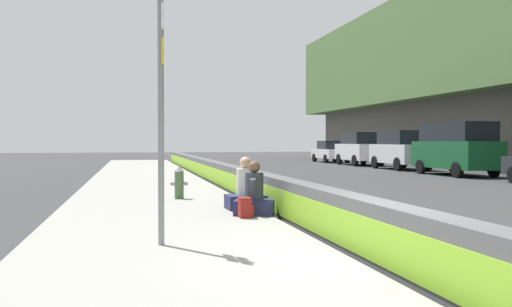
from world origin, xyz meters
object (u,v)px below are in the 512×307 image
(route_sign_post, at_px, (161,103))
(parked_car_far, at_px, (360,148))
(seated_person_middle, at_px, (245,193))
(backpack, at_px, (245,208))
(parked_car_midline, at_px, (401,149))
(seated_person_foreground, at_px, (254,198))
(fire_hydrant, at_px, (179,182))
(parked_car_fourth, at_px, (456,148))
(parked_car_farther, at_px, (331,151))

(route_sign_post, distance_m, parked_car_far, 32.01)
(seated_person_middle, bearing_deg, backpack, 168.39)
(parked_car_midline, distance_m, parked_car_far, 6.06)
(route_sign_post, bearing_deg, seated_person_foreground, -33.80)
(fire_hydrant, bearing_deg, route_sign_post, 173.13)
(seated_person_foreground, xyz_separation_m, parked_car_fourth, (13.15, -12.86, 0.87))
(seated_person_foreground, relative_size, parked_car_farther, 0.25)
(route_sign_post, xyz_separation_m, parked_car_fourth, (16.21, -14.91, -0.86))
(parked_car_farther, bearing_deg, parked_car_midline, -179.72)
(seated_person_foreground, xyz_separation_m, parked_car_farther, (30.95, -12.94, 0.37))
(parked_car_fourth, distance_m, parked_car_far, 12.04)
(fire_hydrant, distance_m, seated_person_foreground, 3.78)
(seated_person_foreground, bearing_deg, parked_car_fourth, -44.36)
(fire_hydrant, height_order, parked_car_far, parked_car_far)
(route_sign_post, height_order, parked_car_midline, route_sign_post)
(route_sign_post, bearing_deg, parked_car_midline, -34.14)
(seated_person_foreground, bearing_deg, parked_car_midline, -34.19)
(parked_car_far, bearing_deg, seated_person_foreground, 152.77)
(backpack, bearing_deg, parked_car_fourth, -44.05)
(parked_car_midline, bearing_deg, parked_car_far, 0.31)
(parked_car_fourth, relative_size, parked_car_midline, 1.06)
(route_sign_post, distance_m, fire_hydrant, 6.88)
(parked_car_midline, bearing_deg, route_sign_post, 145.86)
(fire_hydrant, distance_m, parked_car_farther, 30.84)
(seated_person_foreground, distance_m, backpack, 0.54)
(fire_hydrant, distance_m, seated_person_middle, 2.90)
(seated_person_foreground, bearing_deg, backpack, 147.18)
(parked_car_fourth, relative_size, parked_car_far, 1.06)
(parked_car_midline, height_order, parked_car_far, same)
(route_sign_post, bearing_deg, parked_car_farther, -23.78)
(seated_person_foreground, bearing_deg, parked_car_far, -27.23)
(backpack, distance_m, parked_car_midline, 23.65)
(parked_car_far, bearing_deg, parked_car_midline, -179.69)
(parked_car_far, height_order, parked_car_farther, parked_car_far)
(seated_person_middle, xyz_separation_m, backpack, (-1.39, 0.29, -0.17))
(parked_car_farther, bearing_deg, route_sign_post, 156.22)
(parked_car_midline, relative_size, parked_car_farther, 1.06)
(seated_person_foreground, bearing_deg, route_sign_post, 146.20)
(backpack, relative_size, parked_car_farther, 0.09)
(route_sign_post, height_order, backpack, route_sign_post)
(route_sign_post, bearing_deg, parked_car_far, -27.99)
(parked_car_midline, xyz_separation_m, parked_car_farther, (11.82, 0.06, -0.32))
(seated_person_foreground, xyz_separation_m, seated_person_middle, (0.96, -0.01, 0.02))
(parked_car_farther, bearing_deg, parked_car_fourth, 179.75)
(parked_car_fourth, height_order, parked_car_far, parked_car_fourth)
(parked_car_far, xyz_separation_m, parked_car_farther, (5.76, 0.02, -0.32))
(parked_car_fourth, bearing_deg, route_sign_post, 137.40)
(backpack, bearing_deg, parked_car_midline, -34.16)
(seated_person_foreground, bearing_deg, fire_hydrant, 19.32)
(backpack, bearing_deg, seated_person_foreground, -32.82)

